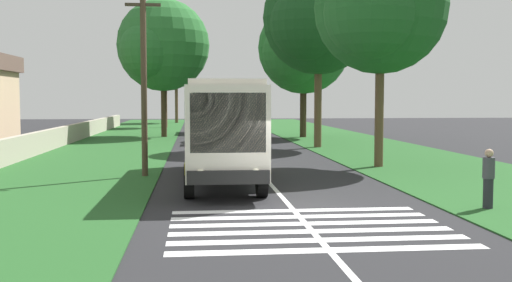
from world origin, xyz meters
TOP-DOWN VIEW (x-y plane):
  - ground at (0.00, 0.00)m, footprint 160.00×160.00m
  - grass_verge_left at (15.00, 8.20)m, footprint 120.00×8.00m
  - grass_verge_right at (15.00, -8.20)m, footprint 120.00×8.00m
  - centre_line at (15.00, 0.00)m, footprint 110.00×0.16m
  - coach_bus at (6.70, 1.80)m, footprint 11.16×2.62m
  - zebra_crossing at (-1.88, 0.00)m, footprint 4.95×6.80m
  - trailing_car_0 at (25.48, 1.93)m, footprint 4.30×1.78m
  - trailing_car_1 at (31.90, -1.71)m, footprint 4.30×1.78m
  - trailing_minibus_0 at (39.26, 1.62)m, footprint 6.00×2.14m
  - roadside_tree_left_0 at (50.35, 6.06)m, footprint 5.52×4.44m
  - roadside_tree_left_1 at (33.90, 5.43)m, footprint 8.84×7.47m
  - roadside_tree_left_2 at (62.87, 5.32)m, footprint 6.92×5.62m
  - roadside_tree_right_0 at (22.05, -4.91)m, footprint 8.34×7.12m
  - roadside_tree_right_1 at (10.65, -5.44)m, footprint 7.13×6.03m
  - roadside_tree_right_2 at (32.30, -5.77)m, footprint 8.90×7.35m
  - utility_pole at (8.31, 4.77)m, footprint 0.24×1.40m
  - roadside_wall at (20.00, 11.60)m, footprint 70.00×0.40m
  - pedestrian at (-0.02, -5.50)m, footprint 0.34×0.34m

SIDE VIEW (x-z plane):
  - ground at x=0.00m, z-range 0.00..0.00m
  - zebra_crossing at x=-1.88m, z-range 0.00..0.01m
  - centre_line at x=15.00m, z-range 0.00..0.01m
  - grass_verge_left at x=15.00m, z-range 0.00..0.04m
  - grass_verge_right at x=15.00m, z-range 0.00..0.04m
  - roadside_wall at x=20.00m, z-range 0.04..1.28m
  - trailing_car_0 at x=25.48m, z-range -0.05..1.38m
  - trailing_car_1 at x=31.90m, z-range -0.05..1.38m
  - pedestrian at x=-0.02m, z-range 0.06..1.75m
  - trailing_minibus_0 at x=39.26m, z-range 0.28..2.81m
  - coach_bus at x=6.70m, z-range 0.28..4.01m
  - utility_pole at x=8.31m, z-range 0.18..7.59m
  - roadside_tree_left_0 at x=50.35m, z-range 2.11..11.00m
  - roadside_tree_right_2 at x=32.30m, z-range 1.58..12.42m
  - roadside_tree_right_1 at x=10.65m, z-range 1.98..12.22m
  - roadside_tree_left_2 at x=62.87m, z-range 2.17..12.37m
  - roadside_tree_left_1 at x=33.90m, z-range 1.70..12.87m
  - roadside_tree_right_0 at x=22.05m, z-range 2.17..13.93m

